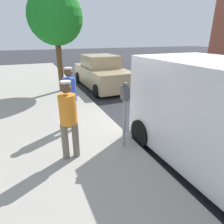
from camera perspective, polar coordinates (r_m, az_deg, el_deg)
name	(u,v)px	position (r m, az deg, el deg)	size (l,w,h in m)	color
ground_plane	(160,133)	(5.70, 13.88, -6.10)	(80.00, 80.00, 0.00)	#2D2D33
sidewalk_slab	(26,160)	(4.71, -23.93, -12.64)	(5.00, 32.00, 0.15)	#9E998E
parking_meter_near	(125,104)	(4.24, 3.74, 2.22)	(0.14, 0.18, 1.52)	gray
pedestrian_in_orange	(68,116)	(3.94, -12.67, -1.23)	(0.36, 0.34, 1.64)	#726656
pedestrian_in_blue	(70,95)	(5.31, -12.15, 4.95)	(0.34, 0.34, 1.68)	#726656
parked_sedan_behind	(102,73)	(10.44, -3.05, 11.28)	(1.97, 4.42, 1.65)	tan
street_tree	(55,18)	(9.36, -16.23, 25.01)	(2.29, 2.29, 4.31)	brown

